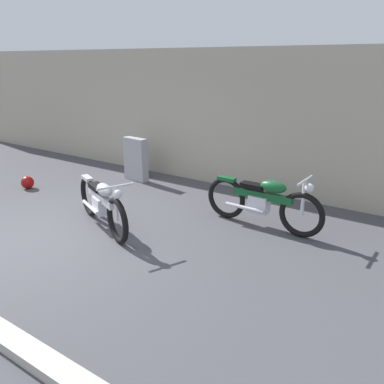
% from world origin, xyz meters
% --- Properties ---
extents(ground_plane, '(40.00, 40.00, 0.00)m').
position_xyz_m(ground_plane, '(0.00, 0.00, 0.00)').
color(ground_plane, '#47474C').
extents(building_wall, '(18.00, 0.30, 2.98)m').
position_xyz_m(building_wall, '(0.00, 4.29, 1.49)').
color(building_wall, '#B2A893').
rests_on(building_wall, ground_plane).
extents(stone_marker, '(0.64, 0.26, 1.01)m').
position_xyz_m(stone_marker, '(-0.84, 3.34, 0.50)').
color(stone_marker, '#9E9EA3').
rests_on(stone_marker, ground_plane).
extents(helmet, '(0.28, 0.28, 0.28)m').
position_xyz_m(helmet, '(-2.40, 1.48, 0.14)').
color(helmet, maroon).
rests_on(helmet, ground_plane).
extents(motorcycle_green, '(2.16, 0.60, 0.97)m').
position_xyz_m(motorcycle_green, '(2.81, 2.45, 0.47)').
color(motorcycle_green, black).
rests_on(motorcycle_green, ground_plane).
extents(motorcycle_silver, '(1.96, 1.00, 0.94)m').
position_xyz_m(motorcycle_silver, '(0.60, 0.89, 0.45)').
color(motorcycle_silver, black).
rests_on(motorcycle_silver, ground_plane).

